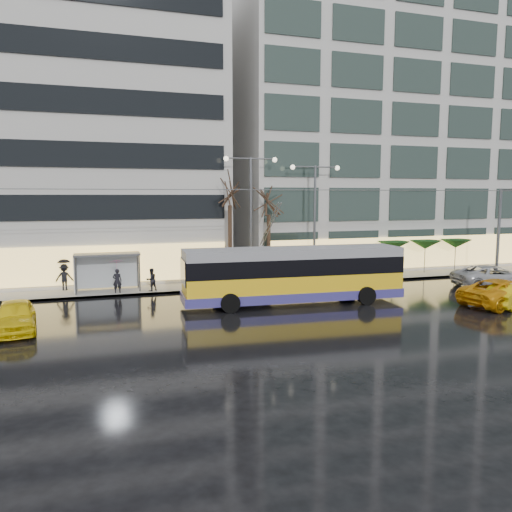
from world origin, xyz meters
name	(u,v)px	position (x,y,z in m)	size (l,w,h in m)	color
ground	(275,322)	(0.00, 0.00, 0.00)	(140.00, 140.00, 0.00)	black
sidewalk	(239,277)	(2.00, 14.00, 0.07)	(80.00, 10.00, 0.15)	gray
kerb	(258,287)	(2.00, 9.05, 0.07)	(80.00, 0.10, 0.15)	slate
building_right	(395,130)	(19.00, 19.00, 12.65)	(32.00, 14.00, 25.00)	#BBB9B3
trolleybus	(293,277)	(2.50, 3.76, 1.65)	(13.25, 5.45, 6.08)	yellow
catenary	(249,229)	(1.00, 7.94, 4.25)	(42.24, 5.12, 7.00)	#595B60
bus_shelter	(101,264)	(-8.38, 10.69, 1.96)	(4.20, 1.60, 2.51)	#595B60
street_lamp_near	(251,202)	(2.00, 10.80, 5.99)	(3.96, 0.36, 9.03)	#595B60
street_lamp_far	(315,205)	(7.00, 10.80, 5.71)	(3.96, 0.36, 8.53)	#595B60
tree_a	(230,186)	(0.50, 11.00, 7.09)	(3.20, 3.20, 8.40)	black
tree_b	(269,196)	(3.50, 11.20, 6.40)	(3.20, 3.20, 7.70)	black
parasol_a	(393,246)	(14.00, 11.00, 2.45)	(2.50, 2.50, 2.65)	#595B60
parasol_b	(425,245)	(17.00, 11.00, 2.45)	(2.50, 2.50, 2.65)	#595B60
parasol_c	(456,244)	(20.00, 11.00, 2.45)	(2.50, 2.50, 2.65)	#595B60
taxi_a	(15,316)	(-12.39, 1.95, 0.76)	(1.79, 4.44, 1.51)	yellow
taxi_b	(510,295)	(14.24, -0.84, 0.70)	(1.48, 4.24, 1.40)	gold
taxi_c	(504,292)	(14.08, -0.50, 0.79)	(2.63, 5.70, 1.58)	orange
sedan_silver	(493,276)	(17.99, 4.53, 0.78)	(2.58, 5.60, 1.56)	#AFB0B4
pedestrian_a	(117,271)	(-7.44, 9.64, 1.62)	(1.01, 1.03, 2.19)	black
pedestrian_b	(151,280)	(-5.26, 9.63, 0.91)	(0.92, 0.85, 1.51)	black
pedestrian_c	(64,274)	(-10.77, 11.70, 1.26)	(1.17, 0.86, 2.11)	black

